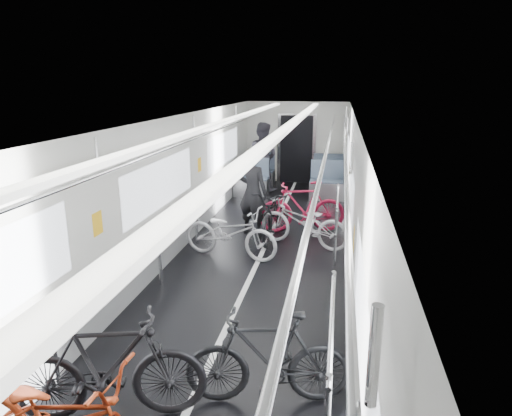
% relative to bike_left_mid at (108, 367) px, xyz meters
% --- Properties ---
extents(car_shell, '(3.02, 14.01, 2.41)m').
position_rel_bike_left_mid_xyz_m(car_shell, '(0.64, 5.25, 0.60)').
color(car_shell, black).
rests_on(car_shell, ground).
extents(bike_left_mid, '(1.81, 0.93, 1.05)m').
position_rel_bike_left_mid_xyz_m(bike_left_mid, '(0.00, 0.00, 0.00)').
color(bike_left_mid, black).
rests_on(bike_left_mid, floor).
extents(bike_left_far, '(1.81, 0.94, 0.91)m').
position_rel_bike_left_mid_xyz_m(bike_left_far, '(0.14, 4.04, -0.07)').
color(bike_left_far, silver).
rests_on(bike_left_far, floor).
extents(bike_right_near, '(1.61, 0.72, 0.94)m').
position_rel_bike_left_mid_xyz_m(bike_right_near, '(1.36, 0.47, -0.05)').
color(bike_right_near, black).
rests_on(bike_right_near, floor).
extents(bike_right_mid, '(1.83, 1.11, 0.91)m').
position_rel_bike_left_mid_xyz_m(bike_right_mid, '(1.33, 4.82, -0.07)').
color(bike_right_mid, silver).
rests_on(bike_right_mid, floor).
extents(bike_right_far, '(1.82, 0.93, 1.05)m').
position_rel_bike_left_mid_xyz_m(bike_right_far, '(1.24, 5.66, 0.00)').
color(bike_right_far, '#B31638').
rests_on(bike_right_far, floor).
extents(bike_aisle, '(0.74, 1.90, 0.98)m').
position_rel_bike_left_mid_xyz_m(bike_aisle, '(0.73, 5.23, -0.03)').
color(bike_aisle, black).
rests_on(bike_aisle, floor).
extents(person_standing, '(0.73, 0.60, 1.73)m').
position_rel_bike_left_mid_xyz_m(person_standing, '(0.28, 5.33, 0.34)').
color(person_standing, black).
rests_on(person_standing, floor).
extents(person_seated, '(1.05, 0.89, 1.89)m').
position_rel_bike_left_mid_xyz_m(person_seated, '(-0.20, 9.23, 0.42)').
color(person_seated, '#33313A').
rests_on(person_seated, floor).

